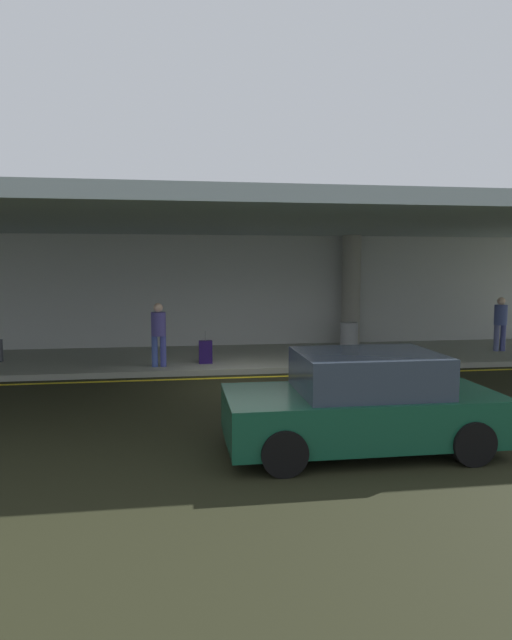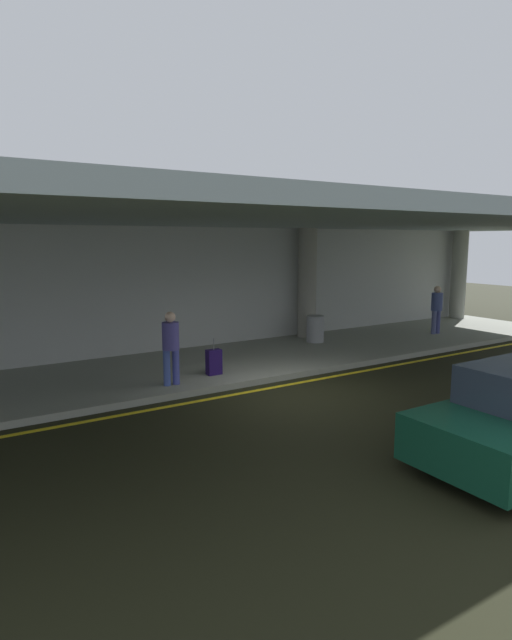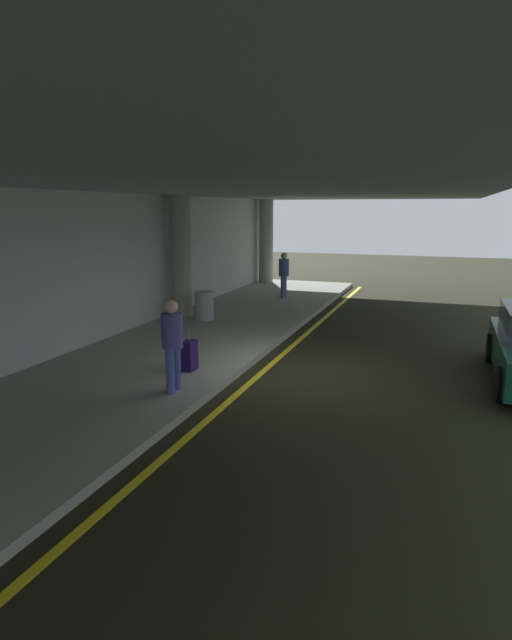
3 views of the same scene
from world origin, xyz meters
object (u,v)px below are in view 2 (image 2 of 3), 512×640
at_px(support_column_left_mid, 459,275).
at_px(person_waiting_for_ride, 437,306).
at_px(suitcase_upright_primary, 214,362).
at_px(traveler_with_luggage, 171,343).
at_px(trash_bin_steel, 315,329).
at_px(support_column_far_left, 307,283).

bearing_deg(support_column_left_mid, person_waiting_for_ride, -152.42).
bearing_deg(person_waiting_for_ride, suitcase_upright_primary, -141.05).
bearing_deg(traveler_with_luggage, trash_bin_steel, 38.75).
relative_size(support_column_left_mid, person_waiting_for_ride, 2.17).
bearing_deg(support_column_far_left, support_column_left_mid, 0.00).
distance_m(suitcase_upright_primary, trash_bin_steel, 5.04).
bearing_deg(suitcase_upright_primary, support_column_far_left, 19.34).
relative_size(support_column_left_mid, suitcase_upright_primary, 4.06).
height_order(traveler_with_luggage, trash_bin_steel, traveler_with_luggage).
height_order(support_column_far_left, person_waiting_for_ride, support_column_far_left).
distance_m(support_column_left_mid, person_waiting_for_ride, 4.41).
distance_m(traveler_with_luggage, person_waiting_for_ride, 10.47).
xyz_separation_m(traveler_with_luggage, suitcase_upright_primary, (1.24, 0.30, -0.65)).
relative_size(support_column_far_left, person_waiting_for_ride, 2.17).
bearing_deg(support_column_left_mid, support_column_far_left, 180.00).
relative_size(traveler_with_luggage, person_waiting_for_ride, 1.00).
distance_m(traveler_with_luggage, trash_bin_steel, 6.32).
xyz_separation_m(traveler_with_luggage, person_waiting_for_ride, (10.41, 1.10, 0.00)).
height_order(support_column_far_left, support_column_left_mid, same).
bearing_deg(person_waiting_for_ride, support_column_far_left, -171.71).
xyz_separation_m(support_column_left_mid, traveler_with_luggage, (-14.25, -3.10, -0.86)).
height_order(support_column_far_left, traveler_with_luggage, support_column_far_left).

